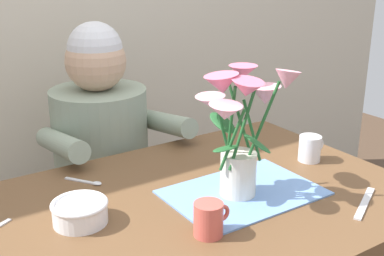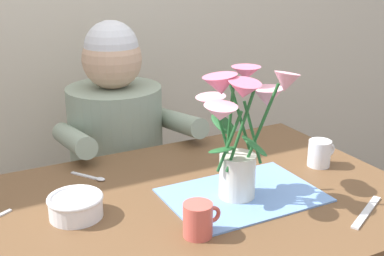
{
  "view_description": "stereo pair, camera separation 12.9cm",
  "coord_description": "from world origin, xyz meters",
  "px_view_note": "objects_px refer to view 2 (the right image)",
  "views": [
    {
      "loc": [
        -0.64,
        -0.97,
        1.35
      ],
      "look_at": [
        0.04,
        0.05,
        0.92
      ],
      "focal_mm": 46.7,
      "sensor_mm": 36.0,
      "label": 1
    },
    {
      "loc": [
        -0.53,
        -1.03,
        1.35
      ],
      "look_at": [
        0.04,
        0.05,
        0.92
      ],
      "focal_mm": 46.7,
      "sensor_mm": 36.0,
      "label": 2
    }
  ],
  "objects_px": {
    "flower_vase": "(240,125)",
    "dinner_knife": "(366,212)",
    "coffee_cup": "(198,220)",
    "ceramic_bowl": "(76,205)",
    "ceramic_mug": "(320,153)",
    "seated_person": "(119,174)"
  },
  "relations": [
    {
      "from": "seated_person",
      "to": "ceramic_bowl",
      "type": "xyz_separation_m",
      "value": [
        -0.3,
        -0.56,
        0.21
      ]
    },
    {
      "from": "flower_vase",
      "to": "dinner_knife",
      "type": "bearing_deg",
      "value": -42.77
    },
    {
      "from": "seated_person",
      "to": "ceramic_mug",
      "type": "relative_size",
      "value": 12.2
    },
    {
      "from": "ceramic_bowl",
      "to": "ceramic_mug",
      "type": "distance_m",
      "value": 0.74
    },
    {
      "from": "flower_vase",
      "to": "ceramic_mug",
      "type": "bearing_deg",
      "value": 10.58
    },
    {
      "from": "flower_vase",
      "to": "dinner_knife",
      "type": "height_order",
      "value": "flower_vase"
    },
    {
      "from": "dinner_knife",
      "to": "seated_person",
      "type": "bearing_deg",
      "value": 83.53
    },
    {
      "from": "seated_person",
      "to": "dinner_knife",
      "type": "xyz_separation_m",
      "value": [
        0.35,
        -0.88,
        0.18
      ]
    },
    {
      "from": "dinner_knife",
      "to": "coffee_cup",
      "type": "xyz_separation_m",
      "value": [
        -0.42,
        0.1,
        0.04
      ]
    },
    {
      "from": "seated_person",
      "to": "dinner_knife",
      "type": "distance_m",
      "value": 0.96
    },
    {
      "from": "ceramic_bowl",
      "to": "seated_person",
      "type": "bearing_deg",
      "value": 62.04
    },
    {
      "from": "seated_person",
      "to": "ceramic_bowl",
      "type": "height_order",
      "value": "seated_person"
    },
    {
      "from": "flower_vase",
      "to": "seated_person",
      "type": "bearing_deg",
      "value": 99.29
    },
    {
      "from": "flower_vase",
      "to": "ceramic_mug",
      "type": "relative_size",
      "value": 3.75
    },
    {
      "from": "dinner_knife",
      "to": "coffee_cup",
      "type": "distance_m",
      "value": 0.43
    },
    {
      "from": "flower_vase",
      "to": "ceramic_bowl",
      "type": "relative_size",
      "value": 2.57
    },
    {
      "from": "seated_person",
      "to": "coffee_cup",
      "type": "bearing_deg",
      "value": -99.04
    },
    {
      "from": "dinner_knife",
      "to": "coffee_cup",
      "type": "height_order",
      "value": "coffee_cup"
    },
    {
      "from": "seated_person",
      "to": "ceramic_bowl",
      "type": "distance_m",
      "value": 0.67
    },
    {
      "from": "seated_person",
      "to": "ceramic_bowl",
      "type": "relative_size",
      "value": 8.35
    },
    {
      "from": "ceramic_bowl",
      "to": "ceramic_mug",
      "type": "height_order",
      "value": "ceramic_mug"
    },
    {
      "from": "dinner_knife",
      "to": "coffee_cup",
      "type": "bearing_deg",
      "value": 138.48
    }
  ]
}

